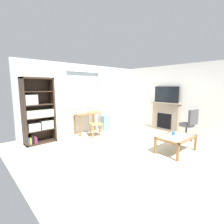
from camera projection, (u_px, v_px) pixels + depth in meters
ground at (136, 148)px, 4.72m from camera, size 5.90×6.05×0.02m
wall_back_with_window at (86, 100)px, 6.39m from camera, size 4.90×0.15×2.52m
wall_right at (180, 99)px, 6.19m from camera, size 0.12×5.25×2.52m
bookshelf at (38, 114)px, 5.02m from camera, size 0.90×0.38×1.99m
desk_under_window at (88, 117)px, 6.11m from camera, size 0.98×0.45×0.75m
wooden_chair at (96, 123)px, 5.75m from camera, size 0.53×0.51×0.90m
plastic_drawer_unit at (104, 122)px, 6.76m from camera, size 0.35×0.40×0.58m
fireplace at (165, 116)px, 6.54m from camera, size 0.26×1.18×1.11m
tv at (166, 95)px, 6.40m from camera, size 0.06×0.99×0.62m
office_chair at (189, 123)px, 5.41m from camera, size 0.58×0.60×1.00m
coffee_table at (176, 138)px, 4.38m from camera, size 1.05×0.66×0.43m
sippy_cup at (174, 133)px, 4.49m from camera, size 0.07×0.07×0.09m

